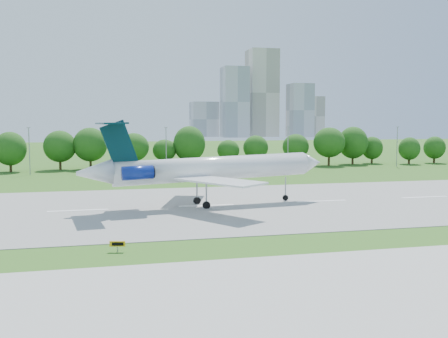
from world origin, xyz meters
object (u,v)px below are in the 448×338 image
taxi_sign_left (117,244)px  service_vehicle_a (108,170)px  service_vehicle_b (200,172)px  airliner (202,168)px

taxi_sign_left → service_vehicle_a: (-1.01, 85.52, -0.19)m
service_vehicle_a → service_vehicle_b: service_vehicle_a is taller
service_vehicle_b → taxi_sign_left: bearing=169.5°
airliner → service_vehicle_a: (-14.81, 59.78, -5.54)m
airliner → taxi_sign_left: size_ratio=25.22×
airliner → service_vehicle_a: size_ratio=10.37×
service_vehicle_b → service_vehicle_a: bearing=70.1°
service_vehicle_a → service_vehicle_b: (23.23, -11.40, -0.08)m
service_vehicle_b → airliner: bearing=176.4°
taxi_sign_left → service_vehicle_b: (22.23, 74.12, -0.27)m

